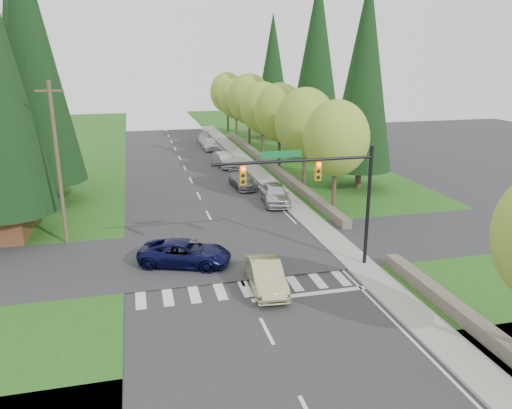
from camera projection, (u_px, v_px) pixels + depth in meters
name	position (u px, v px, depth m)	size (l,w,h in m)	color
ground	(261.00, 319.00, 22.38)	(120.00, 120.00, 0.00)	#28282B
grass_east	(347.00, 189.00, 43.95)	(14.00, 110.00, 0.06)	#255015
grass_west	(30.00, 210.00, 37.97)	(14.00, 110.00, 0.06)	#255015
cross_street	(228.00, 253.00, 29.82)	(120.00, 8.00, 0.10)	#28282B
sidewalk_east	(274.00, 187.00, 44.39)	(1.80, 80.00, 0.13)	gray
curb_east	(265.00, 188.00, 44.20)	(0.20, 80.00, 0.13)	gray
stone_wall_south	(471.00, 322.00, 21.47)	(0.70, 14.00, 0.70)	#4C4438
stone_wall_north	(269.00, 164.00, 52.13)	(0.70, 40.00, 0.70)	#4C4438
traffic_signal	(320.00, 182.00, 26.12)	(8.70, 0.37, 6.80)	black
utility_pole	(58.00, 163.00, 29.86)	(1.60, 0.24, 10.00)	#473828
decid_tree_0	(336.00, 138.00, 35.88)	(4.80, 4.80, 8.37)	#38281C
decid_tree_1	(305.00, 123.00, 42.35)	(5.20, 5.20, 8.80)	#38281C
decid_tree_2	(280.00, 112.00, 48.77)	(5.00, 5.00, 8.82)	#38281C
decid_tree_3	(263.00, 108.00, 55.38)	(5.00, 5.00, 8.55)	#38281C
decid_tree_4	(249.00, 99.00, 61.79)	(5.40, 5.40, 9.18)	#38281C
decid_tree_5	(236.00, 99.00, 68.40)	(4.80, 4.80, 8.30)	#38281C
decid_tree_6	(227.00, 93.00, 74.83)	(5.20, 5.20, 8.86)	#38281C
conifer_w_c	(30.00, 56.00, 36.79)	(6.46, 6.46, 20.80)	#38281C
conifer_w_e	(19.00, 68.00, 42.20)	(5.78, 5.78, 18.80)	#38281C
conifer_e_a	(364.00, 74.00, 41.35)	(5.44, 5.44, 17.80)	#38281C
conifer_e_b	(317.00, 60.00, 54.30)	(6.12, 6.12, 19.80)	#38281C
conifer_e_c	(273.00, 70.00, 67.51)	(5.10, 5.10, 16.80)	#38281C
sedan_champagne	(266.00, 276.00, 25.06)	(1.54, 4.41, 1.45)	tan
suv_navy	(185.00, 253.00, 27.95)	(2.37, 5.14, 1.43)	#0A0C34
parked_car_a	(275.00, 194.00, 39.45)	(1.94, 4.83, 1.64)	silver
parked_car_b	(243.00, 181.00, 44.26)	(1.80, 4.42, 1.28)	slate
parked_car_c	(225.00, 160.00, 52.44)	(1.61, 4.61, 1.52)	#B0B0B5
parked_car_d	(210.00, 144.00, 61.74)	(1.74, 4.32, 1.47)	silver
parked_car_e	(204.00, 139.00, 66.42)	(1.71, 4.21, 1.22)	#9A999E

